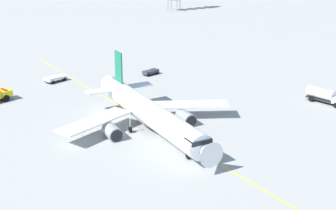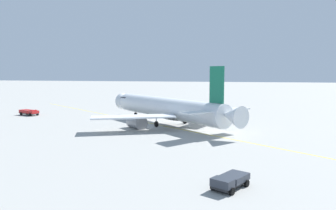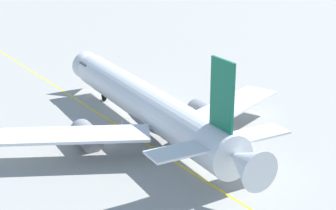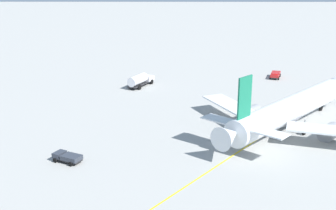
# 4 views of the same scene
# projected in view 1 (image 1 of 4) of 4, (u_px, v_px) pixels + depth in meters

# --- Properties ---
(ground_plane) EXTENTS (600.00, 600.00, 0.00)m
(ground_plane) POSITION_uv_depth(u_px,v_px,m) (152.00, 130.00, 90.23)
(ground_plane) COLOR #9E9E99
(airliner_main) EXTENTS (31.85, 29.70, 11.53)m
(airliner_main) POSITION_uv_depth(u_px,v_px,m) (151.00, 115.00, 88.89)
(airliner_main) COLOR silver
(airliner_main) RESTS_ON ground_plane
(pushback_tug_truck) EXTENTS (3.96, 5.57, 1.30)m
(pushback_tug_truck) POSITION_uv_depth(u_px,v_px,m) (55.00, 78.00, 118.63)
(pushback_tug_truck) COLOR #232326
(pushback_tug_truck) RESTS_ON ground_plane
(fuel_tanker_truck) EXTENTS (8.59, 5.84, 2.87)m
(fuel_tanker_truck) POSITION_uv_depth(u_px,v_px,m) (325.00, 96.00, 104.03)
(fuel_tanker_truck) COLOR #232326
(fuel_tanker_truck) RESTS_ON ground_plane
(baggage_truck_truck) EXTENTS (3.48, 4.42, 1.22)m
(baggage_truck_truck) POSITION_uv_depth(u_px,v_px,m) (151.00, 72.00, 124.33)
(baggage_truck_truck) COLOR #232326
(baggage_truck_truck) RESTS_ON ground_plane
(taxiway_centreline) EXTENTS (97.75, 72.48, 0.01)m
(taxiway_centreline) POSITION_uv_depth(u_px,v_px,m) (153.00, 126.00, 92.37)
(taxiway_centreline) COLOR yellow
(taxiway_centreline) RESTS_ON ground_plane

